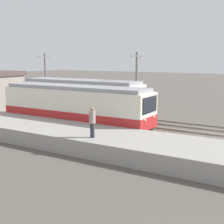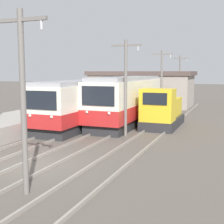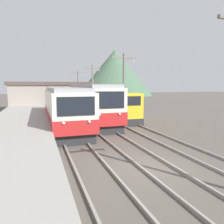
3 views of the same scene
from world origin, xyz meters
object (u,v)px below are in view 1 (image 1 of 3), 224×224
shunting_locomotive (104,105)px  catenary_mast_mid (137,85)px  commuter_train_center (81,102)px  commuter_train_left (75,109)px  person_on_platform (92,121)px  catenary_mast_far (46,81)px

shunting_locomotive → catenary_mast_mid: bearing=-109.5°
commuter_train_center → catenary_mast_mid: 5.32m
shunting_locomotive → catenary_mast_mid: 4.99m
commuter_train_left → person_on_platform: (-4.86, -5.05, 0.37)m
commuter_train_center → person_on_platform: size_ratio=6.48×
commuter_train_center → catenary_mast_far: 6.03m
catenary_mast_far → shunting_locomotive: bearing=-76.5°
shunting_locomotive → catenary_mast_far: (-1.49, 6.21, 2.20)m
commuter_train_left → catenary_mast_far: 8.50m
person_on_platform → catenary_mast_far: bearing=53.0°
commuter_train_left → shunting_locomotive: bearing=8.8°
shunting_locomotive → catenary_mast_mid: catenary_mast_mid is taller
commuter_train_left → shunting_locomotive: (5.80, 0.90, -0.44)m
commuter_train_left → catenary_mast_mid: size_ratio=2.13×
catenary_mast_mid → commuter_train_center: bearing=107.4°
commuter_train_left → commuter_train_center: commuter_train_center is taller
person_on_platform → catenary_mast_mid: bearing=10.7°
catenary_mast_mid → person_on_platform: 9.43m
commuter_train_left → shunting_locomotive: commuter_train_left is taller
commuter_train_left → commuter_train_center: 3.18m
shunting_locomotive → person_on_platform: shunting_locomotive is taller
catenary_mast_far → person_on_platform: bearing=-127.0°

